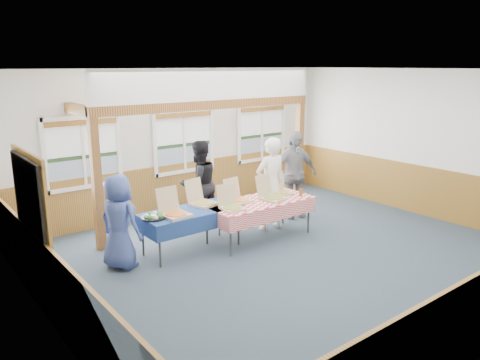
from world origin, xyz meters
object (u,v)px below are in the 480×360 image
table_right (260,203)px  table_left (192,213)px  man_blue (119,222)px  woman_black (199,184)px  person_grey (294,174)px  woman_white (270,184)px

table_right → table_left: bearing=170.2°
man_blue → woman_black: bearing=-89.4°
woman_black → person_grey: person_grey is taller
table_right → woman_black: (-0.49, 1.35, 0.19)m
man_blue → person_grey: person_grey is taller
woman_black → person_grey: size_ratio=0.94×
table_left → table_right: size_ratio=0.87×
table_left → man_blue: 1.33m
woman_white → person_grey: bearing=-158.7°
woman_white → person_grey: size_ratio=0.99×
woman_white → person_grey: (0.93, 0.29, 0.01)m
table_left → woman_white: size_ratio=0.99×
man_blue → person_grey: (4.12, 0.19, 0.16)m
woman_black → man_blue: (-2.17, -0.96, -0.10)m
man_blue → person_grey: size_ratio=0.83×
woman_white → woman_black: 1.47m
woman_white → woman_black: woman_white is taller
woman_white → person_grey: 0.98m
woman_white → man_blue: woman_white is taller
woman_white → man_blue: bearing=1.8°
table_left → woman_black: bearing=46.7°
woman_black → man_blue: woman_black is taller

